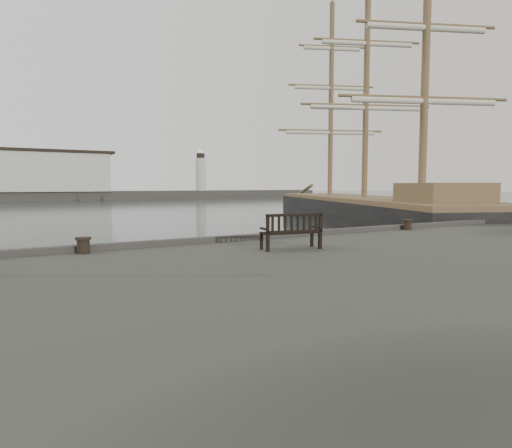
% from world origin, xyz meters
% --- Properties ---
extents(ground, '(400.00, 400.00, 0.00)m').
position_xyz_m(ground, '(0.00, 0.00, 0.00)').
color(ground, black).
rests_on(ground, ground).
extents(breakwater, '(140.00, 9.50, 12.20)m').
position_xyz_m(breakwater, '(-4.56, 92.00, 4.30)').
color(breakwater, '#383530').
rests_on(breakwater, ground).
extents(bench, '(1.75, 0.87, 0.96)m').
position_xyz_m(bench, '(-1.49, -2.60, 1.87)').
color(bench, black).
rests_on(bench, quay).
extents(bollard_left, '(0.46, 0.46, 0.42)m').
position_xyz_m(bollard_left, '(-6.57, -0.50, 1.77)').
color(bollard_left, black).
rests_on(bollard_left, quay).
extents(bollard_right, '(0.52, 0.52, 0.42)m').
position_xyz_m(bollard_right, '(5.63, -0.50, 1.77)').
color(bollard_right, black).
rests_on(bollard_right, quay).
extents(tall_ship_main, '(19.66, 34.22, 25.70)m').
position_xyz_m(tall_ship_main, '(18.52, 15.15, 0.67)').
color(tall_ship_main, black).
rests_on(tall_ship_main, ground).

